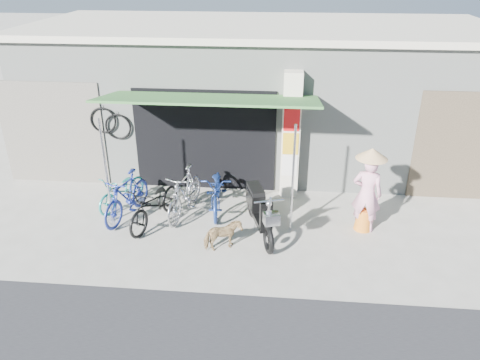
# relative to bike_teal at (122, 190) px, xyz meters

# --- Properties ---
(ground) EXTENTS (80.00, 80.00, 0.00)m
(ground) POSITION_rel_bike_teal_xyz_m (2.97, -1.45, -0.40)
(ground) COLOR #AEA99D
(ground) RESTS_ON ground
(bicycle_shop) EXTENTS (12.30, 5.30, 3.66)m
(bicycle_shop) POSITION_rel_bike_teal_xyz_m (2.97, 3.64, 1.43)
(bicycle_shop) COLOR #A0A59D
(bicycle_shop) RESTS_ON ground
(shop_pillar) EXTENTS (0.42, 0.44, 3.00)m
(shop_pillar) POSITION_rel_bike_teal_xyz_m (3.82, 0.99, 1.10)
(shop_pillar) COLOR beige
(shop_pillar) RESTS_ON ground
(awning) EXTENTS (4.60, 1.88, 2.72)m
(awning) POSITION_rel_bike_teal_xyz_m (2.07, 0.17, 2.11)
(awning) COLOR #2F612B
(awning) RESTS_ON ground
(neighbour_right) EXTENTS (2.60, 0.06, 2.60)m
(neighbour_right) POSITION_rel_bike_teal_xyz_m (7.97, 1.14, 0.90)
(neighbour_right) COLOR brown
(neighbour_right) RESTS_ON ground
(neighbour_left) EXTENTS (2.60, 0.06, 2.60)m
(neighbour_left) POSITION_rel_bike_teal_xyz_m (-2.03, 1.14, 0.90)
(neighbour_left) COLOR #6B665B
(neighbour_left) RESTS_ON ground
(bike_teal) EXTENTS (1.07, 1.62, 0.81)m
(bike_teal) POSITION_rel_bike_teal_xyz_m (0.00, 0.00, 0.00)
(bike_teal) COLOR #1D837C
(bike_teal) RESTS_ON ground
(bike_blue) EXTENTS (0.92, 1.80, 1.04)m
(bike_blue) POSITION_rel_bike_teal_xyz_m (0.28, -0.51, 0.12)
(bike_blue) COLOR navy
(bike_blue) RESTS_ON ground
(bike_black) EXTENTS (1.18, 1.93, 0.96)m
(bike_black) POSITION_rel_bike_teal_xyz_m (0.97, -0.73, 0.08)
(bike_black) COLOR black
(bike_black) RESTS_ON ground
(bike_silver) EXTENTS (0.87, 1.87, 1.09)m
(bike_silver) POSITION_rel_bike_teal_xyz_m (1.52, -0.26, 0.14)
(bike_silver) COLOR #B0B0B5
(bike_silver) RESTS_ON ground
(bike_navy) EXTENTS (0.82, 1.90, 0.97)m
(bike_navy) POSITION_rel_bike_teal_xyz_m (2.21, 0.03, 0.08)
(bike_navy) COLOR navy
(bike_navy) RESTS_ON ground
(street_dog) EXTENTS (0.82, 0.64, 0.63)m
(street_dog) POSITION_rel_bike_teal_xyz_m (2.54, -1.58, -0.09)
(street_dog) COLOR tan
(street_dog) RESTS_ON ground
(moped) EXTENTS (0.82, 1.97, 1.14)m
(moped) POSITION_rel_bike_teal_xyz_m (3.21, -0.86, 0.12)
(moped) COLOR black
(moped) RESTS_ON ground
(nun) EXTENTS (0.70, 0.64, 1.85)m
(nun) POSITION_rel_bike_teal_xyz_m (5.41, -0.54, 0.51)
(nun) COLOR pink
(nun) RESTS_ON ground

